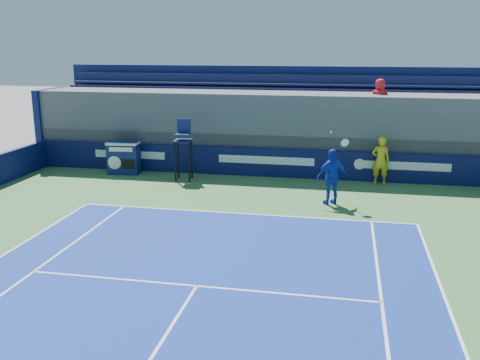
% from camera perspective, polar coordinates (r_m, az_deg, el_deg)
% --- Properties ---
extents(ball_person, '(0.71, 0.47, 1.91)m').
position_cam_1_polar(ball_person, '(21.63, 14.76, 2.02)').
color(ball_person, gold).
rests_on(ball_person, apron).
extents(back_hoarding, '(20.40, 0.21, 1.20)m').
position_cam_1_polar(back_hoarding, '(22.29, 2.81, 1.88)').
color(back_hoarding, '#0B0F40').
rests_on(back_hoarding, ground).
extents(match_clock, '(1.38, 0.85, 1.40)m').
position_cam_1_polar(match_clock, '(23.28, -12.30, 2.45)').
color(match_clock, '#101C53').
rests_on(match_clock, ground).
extents(umpire_chair, '(0.77, 0.77, 2.48)m').
position_cam_1_polar(umpire_chair, '(21.65, -6.07, 3.94)').
color(umpire_chair, black).
rests_on(umpire_chair, ground).
extents(tennis_player, '(1.23, 0.95, 2.57)m').
position_cam_1_polar(tennis_player, '(18.53, 9.81, 0.34)').
color(tennis_player, '#1533AD').
rests_on(tennis_player, apron).
extents(stadium_seating, '(21.00, 4.05, 4.40)m').
position_cam_1_polar(stadium_seating, '(24.07, 3.55, 5.77)').
color(stadium_seating, '#505055').
rests_on(stadium_seating, ground).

